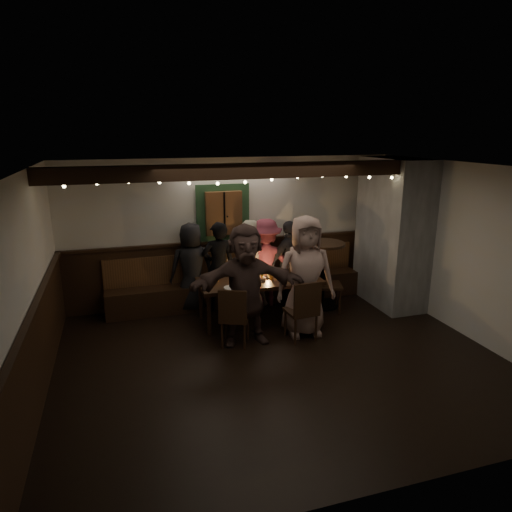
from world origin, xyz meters
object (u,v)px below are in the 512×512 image
object	(u,v)px
dining_table	(259,283)
chair_end	(323,280)
high_top	(323,266)
person_g	(305,276)
person_b	(219,267)
person_e	(290,262)
person_c	(248,263)
person_d	(266,263)
person_f	(246,285)
person_a	(192,267)
chair_near_right	(304,308)
chair_near_left	(234,314)

from	to	relation	value
dining_table	chair_end	distance (m)	1.17
high_top	person_g	bearing A→B (deg)	-128.26
person_b	person_g	xyz separation A→B (m)	(1.05, -1.31, 0.14)
dining_table	person_e	world-z (taller)	person_e
person_b	person_c	world-z (taller)	person_b
high_top	person_d	world-z (taller)	person_d
high_top	person_f	size ratio (longest dim) A/B	0.65
person_c	person_d	size ratio (longest dim) A/B	0.99
dining_table	high_top	size ratio (longest dim) A/B	1.70
high_top	person_f	xyz separation A→B (m)	(-1.70, -1.01, 0.16)
person_a	person_d	bearing A→B (deg)	174.05
chair_near_right	high_top	size ratio (longest dim) A/B	0.81
person_c	person_d	world-z (taller)	person_d
chair_end	person_f	size ratio (longest dim) A/B	0.56
person_c	person_b	bearing A→B (deg)	10.95
chair_end	person_d	distance (m)	1.05
high_top	chair_end	bearing A→B (deg)	-115.49
person_f	dining_table	bearing A→B (deg)	63.22
chair_near_left	person_d	size ratio (longest dim) A/B	0.57
person_b	person_e	bearing A→B (deg)	178.95
person_e	person_f	size ratio (longest dim) A/B	0.85
person_d	chair_end	bearing A→B (deg)	153.01
chair_end	person_g	distance (m)	1.06
person_d	chair_near_right	bearing A→B (deg)	99.80
person_c	person_e	world-z (taller)	person_c
chair_near_right	person_f	size ratio (longest dim) A/B	0.52
chair_near_left	person_g	world-z (taller)	person_g
person_e	person_f	distance (m)	1.81
chair_end	person_a	world-z (taller)	person_a
chair_near_left	person_c	xyz separation A→B (m)	(0.66, 1.56, 0.27)
person_d	person_f	bearing A→B (deg)	68.16
person_g	chair_near_left	bearing A→B (deg)	-166.48
person_d	person_g	distance (m)	1.34
dining_table	chair_near_left	xyz separation A→B (m)	(-0.64, -0.82, -0.14)
person_g	person_b	bearing A→B (deg)	134.80
person_f	person_a	bearing A→B (deg)	114.31
person_b	person_g	bearing A→B (deg)	127.88
chair_near_left	chair_near_right	distance (m)	1.04
dining_table	high_top	xyz separation A→B (m)	(1.27, 0.29, 0.09)
chair_near_right	person_b	distance (m)	1.84
high_top	person_b	world-z (taller)	person_b
dining_table	person_e	xyz separation A→B (m)	(0.77, 0.63, 0.11)
high_top	person_e	world-z (taller)	person_e
person_e	person_g	xyz separation A→B (m)	(-0.26, -1.30, 0.17)
person_c	person_g	size ratio (longest dim) A/B	0.84
person_d	person_g	bearing A→B (deg)	105.34
dining_table	person_b	world-z (taller)	person_b
person_b	chair_near_right	bearing A→B (deg)	119.91
high_top	person_g	world-z (taller)	person_g
chair_near_left	person_e	distance (m)	2.04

